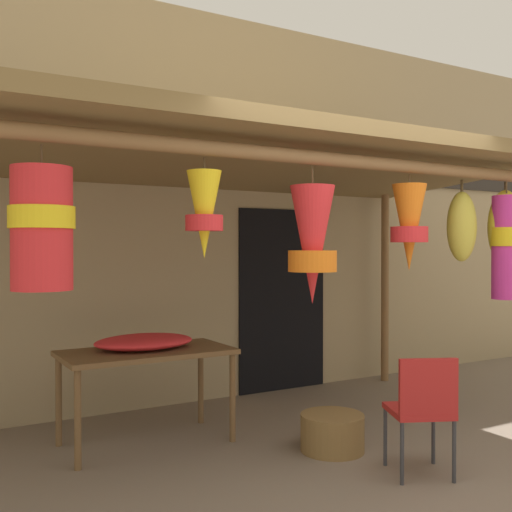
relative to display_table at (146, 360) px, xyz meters
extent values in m
plane|color=#756656|center=(1.12, -1.11, -0.68)|extent=(30.00, 30.00, 0.00)
cube|color=#9E8966|center=(1.12, 1.14, 1.33)|extent=(11.46, 0.25, 4.00)
cube|color=#2D2823|center=(1.12, 0.99, 1.81)|extent=(10.31, 0.04, 0.24)
cube|color=black|center=(1.95, 1.00, 0.32)|extent=(1.10, 0.03, 2.00)
cylinder|color=brown|center=(3.25, 0.77, 0.43)|extent=(0.09, 0.09, 2.21)
cylinder|color=brown|center=(0.87, -1.18, 1.53)|extent=(4.96, 0.10, 0.10)
cylinder|color=brown|center=(0.87, 0.77, 1.68)|extent=(4.96, 0.10, 0.10)
cube|color=olive|center=(0.87, -0.21, 1.65)|extent=(5.26, 2.45, 0.28)
cylinder|color=brown|center=(-1.02, -1.11, 1.42)|extent=(0.01, 0.01, 0.13)
cylinder|color=red|center=(-1.02, -1.11, 1.01)|extent=(0.33, 0.33, 0.69)
cylinder|color=yellow|center=(-1.02, -1.11, 1.07)|extent=(0.36, 0.36, 0.12)
cylinder|color=brown|center=(-0.02, -1.11, 1.44)|extent=(0.01, 0.01, 0.08)
cone|color=yellow|center=(-0.02, -1.11, 1.11)|extent=(0.22, 0.22, 0.56)
cylinder|color=red|center=(-0.02, -1.11, 1.06)|extent=(0.24, 0.24, 0.10)
cylinder|color=brown|center=(0.81, -1.15, 1.41)|extent=(0.01, 0.01, 0.14)
cone|color=red|center=(0.81, -1.15, 0.92)|extent=(0.32, 0.32, 0.83)
cylinder|color=orange|center=(0.81, -1.15, 0.81)|extent=(0.34, 0.34, 0.15)
cylinder|color=brown|center=(1.74, -1.14, 1.44)|extent=(0.01, 0.01, 0.08)
cone|color=orange|center=(1.74, -1.14, 1.06)|extent=(0.27, 0.27, 0.68)
cylinder|color=red|center=(1.74, -1.14, 1.01)|extent=(0.29, 0.29, 0.12)
cylinder|color=brown|center=(2.85, -1.19, 1.42)|extent=(0.01, 0.01, 0.12)
cylinder|color=#D13399|center=(2.85, -1.19, 0.90)|extent=(0.24, 0.24, 0.90)
cylinder|color=yellow|center=(2.85, -1.19, 1.00)|extent=(0.26, 0.26, 0.16)
cylinder|color=#4C3D23|center=(2.90, -1.15, 1.44)|extent=(0.02, 0.02, 0.07)
ellipsoid|color=yellow|center=(2.90, -1.15, 1.08)|extent=(0.33, 0.28, 0.66)
cylinder|color=#4C3D23|center=(2.42, -1.07, 1.43)|extent=(0.02, 0.02, 0.10)
ellipsoid|color=gold|center=(2.42, -1.07, 1.08)|extent=(0.27, 0.23, 0.60)
cube|color=brown|center=(0.00, 0.00, 0.06)|extent=(1.34, 0.71, 0.04)
cylinder|color=brown|center=(-0.62, -0.30, -0.32)|extent=(0.05, 0.05, 0.72)
cylinder|color=brown|center=(0.62, -0.30, -0.32)|extent=(0.05, 0.05, 0.72)
cylinder|color=brown|center=(-0.62, 0.30, -0.32)|extent=(0.05, 0.05, 0.72)
cylinder|color=brown|center=(0.62, 0.30, -0.32)|extent=(0.05, 0.05, 0.72)
ellipsoid|color=red|center=(0.00, 0.07, 0.14)|extent=(0.81, 0.57, 0.12)
ellipsoid|color=yellow|center=(0.13, 0.00, 0.14)|extent=(0.37, 0.28, 0.08)
cube|color=#AD1E1E|center=(1.41, -1.58, -0.24)|extent=(0.53, 0.53, 0.04)
cube|color=#AD1E1E|center=(1.33, -1.74, -0.04)|extent=(0.38, 0.20, 0.40)
cylinder|color=#333338|center=(1.65, -1.49, -0.46)|extent=(0.03, 0.03, 0.44)
cylinder|color=#333338|center=(1.32, -1.34, -0.46)|extent=(0.03, 0.03, 0.44)
cylinder|color=#333338|center=(1.50, -1.82, -0.46)|extent=(0.03, 0.03, 0.44)
cylinder|color=#333338|center=(1.17, -1.67, -0.46)|extent=(0.03, 0.03, 0.44)
cylinder|color=brown|center=(1.18, -0.90, -0.53)|extent=(0.49, 0.49, 0.29)
camera|label=1|loc=(-1.69, -4.62, 0.91)|focal=42.39mm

